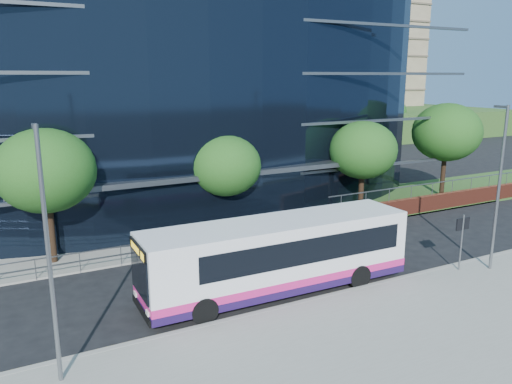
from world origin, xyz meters
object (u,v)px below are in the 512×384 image
street_sign (462,231)px  tree_dist_f (392,111)px  tree_far_a (45,171)px  streetlight_east (499,184)px  tree_far_d (447,132)px  tree_far_c (363,150)px  city_bus (280,255)px  tree_far_b (226,166)px  streetlight_west (48,250)px  tree_dist_e (314,113)px

street_sign → tree_dist_f: bearing=50.8°
tree_far_a → streetlight_east: (19.00, -11.17, -0.42)m
street_sign → tree_far_d: bearing=45.2°
tree_far_c → city_bus: size_ratio=0.53×
tree_far_a → streetlight_east: size_ratio=0.87×
tree_far_c → tree_dist_f: tree_far_c is taller
city_bus → tree_far_b: bearing=81.7°
tree_dist_f → streetlight_west: 69.77m
tree_far_b → street_sign: bearing=-55.9°
street_sign → tree_far_c: (2.50, 10.59, 2.39)m
city_bus → streetlight_east: bearing=-13.9°
street_sign → tree_far_d: 16.61m
tree_far_c → streetlight_west: streetlight_west is taller
tree_far_c → streetlight_east: streetlight_east is taller
tree_far_c → streetlight_west: size_ratio=0.81×
tree_dist_f → city_bus: bearing=-137.0°
tree_dist_e → city_bus: bearing=-125.8°
street_sign → city_bus: (-8.94, 2.15, -0.39)m
street_sign → tree_dist_f: tree_dist_f is taller
tree_far_a → city_bus: tree_far_a is taller
tree_far_d → streetlight_east: bearing=-129.4°
street_sign → streetlight_east: streetlight_east is taller
street_sign → streetlight_west: size_ratio=0.35×
streetlight_east → street_sign: bearing=158.6°
tree_far_c → streetlight_west: (-21.00, -11.17, -0.10)m
tree_far_a → tree_far_d: size_ratio=0.94×
tree_far_b → streetlight_west: size_ratio=0.76×
tree_far_c → tree_dist_f: bearing=45.0°
tree_far_d → city_bus: tree_far_d is taller
tree_far_c → tree_far_d: size_ratio=0.87×
tree_far_d → streetlight_west: (-30.00, -12.17, -0.75)m
tree_dist_f → streetlight_east: 55.74m
streetlight_west → streetlight_east: size_ratio=1.00×
streetlight_east → tree_far_a: bearing=149.5°
tree_far_d → streetlight_east: 15.77m
tree_far_d → tree_dist_f: (24.00, 32.00, -0.98)m
streetlight_west → city_bus: (9.56, 2.74, -2.68)m
street_sign → tree_far_b: size_ratio=0.46×
streetlight_west → streetlight_east: 20.00m
city_bus → tree_dist_f: bearing=43.8°
tree_far_d → tree_dist_f: tree_far_d is taller
tree_dist_e → tree_far_b: bearing=-131.5°
streetlight_west → city_bus: size_ratio=0.65×
streetlight_east → tree_dist_e: bearing=66.9°
street_sign → tree_far_b: tree_far_b is taller
tree_dist_f → streetlight_west: size_ratio=0.76×
street_sign → streetlight_east: 2.80m
tree_far_a → city_bus: bearing=-44.6°
tree_far_b → streetlight_west: 16.04m
tree_far_b → tree_far_d: bearing=1.5°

